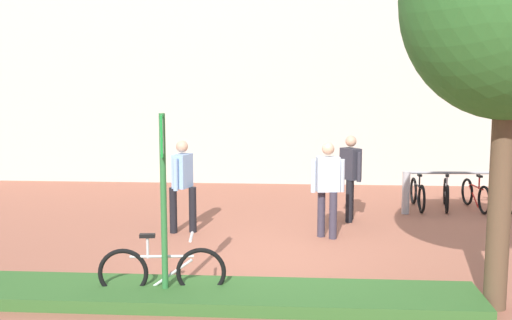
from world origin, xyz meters
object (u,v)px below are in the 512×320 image
(parking_sign_post, at_px, (163,180))
(bollard_steel, at_px, (406,193))
(bike_at_sign, at_px, (162,271))
(person_shirt_blue, at_px, (183,180))
(person_shirt_white, at_px, (328,184))
(bike_rack_cluster, at_px, (489,193))
(person_suited_navy, at_px, (350,173))
(tree_sidewalk, at_px, (511,1))

(parking_sign_post, relative_size, bollard_steel, 2.70)
(bike_at_sign, bearing_deg, person_shirt_blue, 96.08)
(bollard_steel, distance_m, person_shirt_white, 2.76)
(bike_rack_cluster, bearing_deg, person_shirt_blue, -158.39)
(parking_sign_post, bearing_deg, bike_rack_cluster, 45.59)
(parking_sign_post, xyz_separation_m, person_shirt_white, (2.23, 3.30, -0.61))
(bollard_steel, height_order, person_shirt_white, person_shirt_white)
(bike_at_sign, relative_size, person_suited_navy, 0.97)
(person_shirt_blue, bearing_deg, bike_at_sign, -83.92)
(person_shirt_blue, bearing_deg, bike_rack_cluster, 21.61)
(person_suited_navy, bearing_deg, bike_at_sign, -121.65)
(person_shirt_white, bearing_deg, person_shirt_blue, 175.90)
(bike_at_sign, relative_size, person_shirt_blue, 0.97)
(person_shirt_white, bearing_deg, person_suited_navy, 69.31)
(bike_at_sign, height_order, person_suited_navy, person_suited_navy)
(person_shirt_blue, relative_size, person_shirt_white, 1.00)
(parking_sign_post, distance_m, bike_rack_cluster, 8.46)
(tree_sidewalk, xyz_separation_m, bike_at_sign, (-4.25, 0.10, -3.42))
(tree_sidewalk, relative_size, bollard_steel, 5.80)
(bike_at_sign, xyz_separation_m, person_shirt_white, (2.29, 3.19, 0.63))
(bike_at_sign, xyz_separation_m, bollard_steel, (4.03, 5.28, 0.10))
(bike_rack_cluster, distance_m, person_shirt_blue, 6.78)
(bike_at_sign, bearing_deg, person_shirt_white, 54.37)
(tree_sidewalk, height_order, bollard_steel, tree_sidewalk)
(tree_sidewalk, relative_size, parking_sign_post, 2.15)
(bike_rack_cluster, distance_m, person_suited_navy, 3.46)
(person_shirt_blue, bearing_deg, tree_sidewalk, -37.06)
(tree_sidewalk, bearing_deg, bollard_steel, 92.35)
(tree_sidewalk, relative_size, bike_at_sign, 3.11)
(person_shirt_blue, distance_m, person_suited_navy, 3.36)
(bike_rack_cluster, xyz_separation_m, bollard_steel, (-1.89, -0.59, 0.10))
(bike_rack_cluster, distance_m, bollard_steel, 1.99)
(parking_sign_post, distance_m, person_shirt_blue, 3.57)
(bollard_steel, xyz_separation_m, person_shirt_blue, (-4.39, -1.89, 0.53))
(parking_sign_post, relative_size, bike_rack_cluster, 0.65)
(bike_rack_cluster, xyz_separation_m, person_shirt_blue, (-6.28, -2.49, 0.64))
(bike_at_sign, bearing_deg, tree_sidewalk, -1.28)
(bollard_steel, relative_size, person_shirt_white, 0.52)
(bollard_steel, bearing_deg, bike_at_sign, -127.34)
(bike_at_sign, bearing_deg, bike_rack_cluster, 44.77)
(tree_sidewalk, xyz_separation_m, bollard_steel, (-0.22, 5.37, -3.31))
(bike_at_sign, distance_m, bollard_steel, 6.64)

